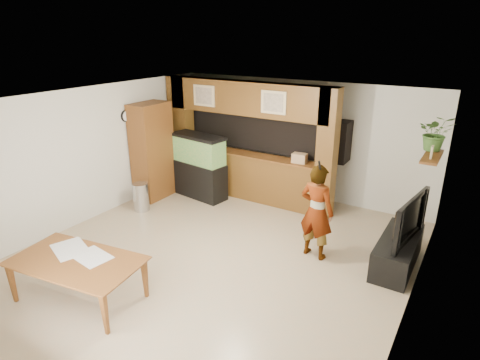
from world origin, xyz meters
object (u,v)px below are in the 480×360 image
Objects in this scene: pantry_cabinet at (152,151)px; person at (317,212)px; aquarium at (199,167)px; dining_table at (77,281)px; television at (403,217)px.

person is at bearing -7.64° from pantry_cabinet.
dining_table is (0.88, -3.97, -0.39)m from aquarium.
aquarium is 4.53m from television.
dining_table is (-3.59, -3.29, -0.54)m from television.
pantry_cabinet is 1.19× the size of dining_table.
person reaches higher than television.
dining_table is at bearing -62.88° from pantry_cabinet.
aquarium is at bearing -10.74° from person.
television reaches higher than dining_table.
pantry_cabinet reaches higher than dining_table.
aquarium is 0.80× the size of dining_table.
pantry_cabinet is 1.48× the size of aquarium.
pantry_cabinet reaches higher than person.
pantry_cabinet is 1.32× the size of person.
aquarium reaches higher than dining_table.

